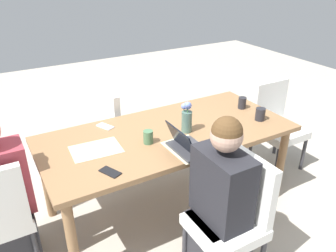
% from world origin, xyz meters
% --- Properties ---
extents(ground_plane, '(10.00, 10.00, 0.00)m').
position_xyz_m(ground_plane, '(0.00, 0.00, 0.00)').
color(ground_plane, '#B2A899').
extents(dining_table, '(2.05, 0.95, 0.75)m').
position_xyz_m(dining_table, '(0.00, 0.00, 0.68)').
color(dining_table, olive).
rests_on(dining_table, ground_plane).
extents(chair_near_left_near, '(0.44, 0.44, 0.90)m').
position_xyz_m(chair_near_left_near, '(0.04, -0.81, 0.50)').
color(chair_near_left_near, silver).
rests_on(chair_near_left_near, ground_plane).
extents(person_near_left_near, '(0.36, 0.40, 1.19)m').
position_xyz_m(person_near_left_near, '(-0.03, -0.75, 0.53)').
color(person_near_left_near, '#2D2D33').
rests_on(person_near_left_near, ground_plane).
extents(person_head_left_left_mid, '(0.40, 0.36, 1.19)m').
position_xyz_m(person_head_left_left_mid, '(-1.28, 0.03, 0.53)').
color(person_head_left_left_mid, '#2D2D33').
rests_on(person_head_left_left_mid, ground_plane).
extents(chair_head_right_left_far, '(0.44, 0.44, 0.90)m').
position_xyz_m(chair_head_right_left_far, '(1.32, 0.07, 0.50)').
color(chair_head_right_left_far, silver).
rests_on(chair_head_right_left_far, ground_plane).
extents(chair_far_right_near, '(0.44, 0.44, 0.90)m').
position_xyz_m(chair_far_right_near, '(-0.10, 0.76, 0.50)').
color(chair_far_right_near, silver).
rests_on(chair_far_right_near, ground_plane).
extents(flower_vase, '(0.09, 0.09, 0.27)m').
position_xyz_m(flower_vase, '(0.13, -0.07, 0.88)').
color(flower_vase, '#4C6B60').
rests_on(flower_vase, dining_table).
extents(placemat_near_left_near, '(0.27, 0.36, 0.00)m').
position_xyz_m(placemat_near_left_near, '(-0.01, -0.31, 0.75)').
color(placemat_near_left_near, beige).
rests_on(placemat_near_left_near, dining_table).
extents(placemat_head_left_left_mid, '(0.38, 0.28, 0.00)m').
position_xyz_m(placemat_head_left_left_mid, '(-0.61, 0.01, 0.75)').
color(placemat_head_left_left_mid, beige).
rests_on(placemat_head_left_left_mid, dining_table).
extents(laptop_near_left_near, '(0.22, 0.32, 0.20)m').
position_xyz_m(laptop_near_left_near, '(-0.03, -0.33, 0.80)').
color(laptop_near_left_near, '#38383D').
rests_on(laptop_near_left_near, dining_table).
extents(coffee_mug_near_left, '(0.07, 0.07, 0.11)m').
position_xyz_m(coffee_mug_near_left, '(0.84, 0.07, 0.81)').
color(coffee_mug_near_left, '#232328').
rests_on(coffee_mug_near_left, dining_table).
extents(coffee_mug_near_right, '(0.08, 0.08, 0.10)m').
position_xyz_m(coffee_mug_near_right, '(-0.22, -0.09, 0.80)').
color(coffee_mug_near_right, '#47704C').
rests_on(coffee_mug_near_right, dining_table).
extents(coffee_mug_centre_left, '(0.08, 0.08, 0.09)m').
position_xyz_m(coffee_mug_centre_left, '(0.39, -0.31, 0.80)').
color(coffee_mug_centre_left, white).
rests_on(coffee_mug_centre_left, dining_table).
extents(coffee_mug_centre_right, '(0.08, 0.08, 0.11)m').
position_xyz_m(coffee_mug_centre_right, '(0.80, -0.21, 0.81)').
color(coffee_mug_centre_right, '#232328').
rests_on(coffee_mug_centre_right, dining_table).
extents(phone_black, '(0.13, 0.17, 0.01)m').
position_xyz_m(phone_black, '(-0.62, -0.32, 0.76)').
color(phone_black, black).
rests_on(phone_black, dining_table).
extents(phone_silver, '(0.13, 0.17, 0.01)m').
position_xyz_m(phone_silver, '(-0.41, 0.34, 0.76)').
color(phone_silver, silver).
rests_on(phone_silver, dining_table).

